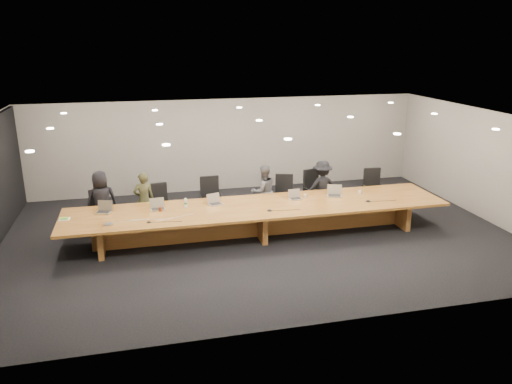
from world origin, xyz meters
TOP-DOWN VIEW (x-y plane):
  - ground at (0.00, 0.00)m, footprint 12.00×12.00m
  - back_wall at (0.00, 4.00)m, footprint 12.00×0.02m
  - conference_table at (0.00, 0.00)m, footprint 9.00×1.80m
  - chair_far_left at (-3.75, 1.26)m, footprint 0.54×0.54m
  - chair_left at (-2.24, 1.18)m, footprint 0.64×0.64m
  - chair_mid_left at (-0.95, 1.26)m, footprint 0.60×0.60m
  - chair_mid_right at (0.97, 1.18)m, footprint 0.71×0.71m
  - chair_right at (1.91, 1.35)m, footprint 0.74×0.74m
  - chair_far_right at (3.54, 1.17)m, footprint 0.64×0.64m
  - person_a at (-3.63, 1.21)m, footprint 0.83×0.64m
  - person_b at (-2.63, 1.26)m, footprint 0.54×0.38m
  - person_c at (0.43, 1.23)m, footprint 0.77×0.65m
  - person_d at (2.00, 1.13)m, footprint 0.94×0.55m
  - laptop_a at (-3.55, 0.36)m, footprint 0.40×0.34m
  - laptop_b at (-2.33, 0.28)m, footprint 0.35×0.28m
  - laptop_c at (-0.98, 0.33)m, footprint 0.38×0.33m
  - laptop_d at (1.00, 0.28)m, footprint 0.31×0.23m
  - laptop_e at (2.01, 0.27)m, footprint 0.42×0.36m
  - water_bottle at (-1.69, 0.27)m, footprint 0.09×0.09m
  - amber_mug at (-2.28, 0.16)m, footprint 0.08×0.08m
  - paper_cup_near at (1.27, 0.37)m, footprint 0.09×0.09m
  - paper_cup_far at (2.71, 0.31)m, footprint 0.09×0.09m
  - notepad at (-4.35, 0.09)m, footprint 0.23×0.19m
  - lime_gadget at (-4.36, 0.09)m, footprint 0.18×0.11m
  - av_box at (-3.41, -0.47)m, footprint 0.19×0.14m
  - mic_left at (-2.57, -0.53)m, footprint 0.12×0.12m
  - mic_center at (0.15, -0.40)m, footprint 0.14×0.14m
  - mic_right at (2.65, -0.30)m, footprint 0.15×0.15m

SIDE VIEW (x-z plane):
  - ground at x=0.00m, z-range 0.00..0.00m
  - chair_far_left at x=-3.75m, z-range 0.00..1.00m
  - conference_table at x=0.00m, z-range 0.15..0.90m
  - chair_left at x=-2.24m, z-range 0.00..1.10m
  - chair_mid_right at x=0.97m, z-range 0.00..1.12m
  - chair_far_right at x=3.54m, z-range 0.00..1.13m
  - chair_mid_left at x=-0.95m, z-range 0.00..1.16m
  - chair_right at x=1.91m, z-range 0.00..1.16m
  - person_b at x=-2.63m, z-range 0.00..1.41m
  - person_c at x=0.43m, z-range 0.00..1.41m
  - person_d at x=2.00m, z-range 0.00..1.46m
  - person_a at x=-3.63m, z-range 0.00..1.51m
  - notepad at x=-4.35m, z-range 0.75..0.76m
  - av_box at x=-3.41m, z-range 0.75..0.78m
  - mic_left at x=-2.57m, z-range 0.75..0.78m
  - mic_center at x=0.15m, z-range 0.75..0.78m
  - mic_right at x=2.65m, z-range 0.75..0.78m
  - lime_gadget at x=-4.36m, z-range 0.76..0.79m
  - paper_cup_near at x=1.27m, z-range 0.75..0.83m
  - paper_cup_far at x=2.71m, z-range 0.75..0.84m
  - amber_mug at x=-2.28m, z-range 0.75..0.85m
  - water_bottle at x=-1.69m, z-range 0.75..0.97m
  - laptop_d at x=1.00m, z-range 0.75..0.99m
  - laptop_c at x=-0.98m, z-range 0.75..1.01m
  - laptop_b at x=-2.33m, z-range 0.75..1.01m
  - laptop_a at x=-3.55m, z-range 0.75..1.02m
  - laptop_e at x=2.01m, z-range 0.75..1.03m
  - back_wall at x=0.00m, z-range 0.00..2.80m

